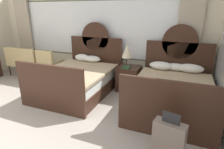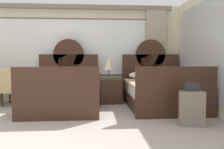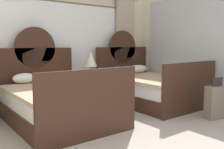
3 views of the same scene
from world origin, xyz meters
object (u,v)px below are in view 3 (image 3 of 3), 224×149
object	(u,v)px
nightstand_between_beds	(94,91)
bed_near_mirror	(149,87)
table_lamp_on_nightstand	(91,59)
bed_near_window	(57,101)
book_on_nightstand	(95,77)
suitcase_on_floor	(216,102)

from	to	relation	value
nightstand_between_beds	bed_near_mirror	bearing A→B (deg)	-27.11
nightstand_between_beds	table_lamp_on_nightstand	bearing A→B (deg)	-179.59
bed_near_window	book_on_nightstand	world-z (taller)	bed_near_window
nightstand_between_beds	table_lamp_on_nightstand	world-z (taller)	table_lamp_on_nightstand
nightstand_between_beds	book_on_nightstand	xyz separation A→B (m)	(-0.04, -0.11, 0.33)
nightstand_between_beds	table_lamp_on_nightstand	distance (m)	0.73
bed_near_mirror	suitcase_on_floor	distance (m)	1.62
bed_near_mirror	book_on_nightstand	world-z (taller)	bed_near_mirror
book_on_nightstand	bed_near_window	bearing A→B (deg)	-156.04
bed_near_window	book_on_nightstand	distance (m)	1.26
suitcase_on_floor	bed_near_window	bearing A→B (deg)	146.37
book_on_nightstand	suitcase_on_floor	bearing A→B (deg)	-58.38
table_lamp_on_nightstand	book_on_nightstand	size ratio (longest dim) A/B	2.25
nightstand_between_beds	suitcase_on_floor	xyz separation A→B (m)	(1.25, -2.21, -0.01)
bed_near_mirror	table_lamp_on_nightstand	xyz separation A→B (m)	(-1.22, 0.59, 0.67)
nightstand_between_beds	suitcase_on_floor	size ratio (longest dim) A/B	0.83
table_lamp_on_nightstand	nightstand_between_beds	bearing A→B (deg)	0.41
bed_near_mirror	nightstand_between_beds	xyz separation A→B (m)	(-1.15, 0.59, -0.05)
table_lamp_on_nightstand	bed_near_window	bearing A→B (deg)	-150.95
bed_near_window	bed_near_mirror	bearing A→B (deg)	0.42
bed_near_mirror	nightstand_between_beds	bearing A→B (deg)	152.89
nightstand_between_beds	bed_near_window	bearing A→B (deg)	-152.32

